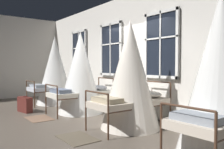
{
  "coord_description": "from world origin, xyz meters",
  "views": [
    {
      "loc": [
        4.85,
        -3.19,
        1.36
      ],
      "look_at": [
        0.4,
        0.16,
        1.15
      ],
      "focal_mm": 37.48,
      "sensor_mm": 36.0,
      "label": 1
    }
  ],
  "objects_px": {
    "cot_second": "(81,73)",
    "cot_third": "(130,76)",
    "suitcase_dark": "(25,104)",
    "cot_first": "(55,71)",
    "cot_fourth": "(221,74)"
  },
  "relations": [
    {
      "from": "cot_third",
      "to": "cot_fourth",
      "type": "bearing_deg",
      "value": -90.0
    },
    {
      "from": "cot_first",
      "to": "suitcase_dark",
      "type": "bearing_deg",
      "value": -146.5
    },
    {
      "from": "cot_third",
      "to": "cot_fourth",
      "type": "height_order",
      "value": "cot_fourth"
    },
    {
      "from": "cot_second",
      "to": "cot_fourth",
      "type": "bearing_deg",
      "value": -88.76
    },
    {
      "from": "suitcase_dark",
      "to": "cot_fourth",
      "type": "bearing_deg",
      "value": 4.26
    },
    {
      "from": "cot_fourth",
      "to": "cot_third",
      "type": "bearing_deg",
      "value": 89.03
    },
    {
      "from": "cot_first",
      "to": "cot_fourth",
      "type": "height_order",
      "value": "cot_fourth"
    },
    {
      "from": "cot_second",
      "to": "cot_third",
      "type": "xyz_separation_m",
      "value": [
        2.09,
        0.05,
        0.01
      ]
    },
    {
      "from": "cot_first",
      "to": "cot_fourth",
      "type": "xyz_separation_m",
      "value": [
        6.06,
        0.02,
        0.06
      ]
    },
    {
      "from": "cot_first",
      "to": "cot_third",
      "type": "relative_size",
      "value": 1.03
    },
    {
      "from": "cot_first",
      "to": "cot_fourth",
      "type": "distance_m",
      "value": 6.06
    },
    {
      "from": "cot_third",
      "to": "cot_fourth",
      "type": "distance_m",
      "value": 2.02
    },
    {
      "from": "cot_first",
      "to": "suitcase_dark",
      "type": "xyz_separation_m",
      "value": [
        0.91,
        -1.33,
        -0.95
      ]
    },
    {
      "from": "cot_second",
      "to": "suitcase_dark",
      "type": "xyz_separation_m",
      "value": [
        -1.04,
        -1.27,
        -0.91
      ]
    },
    {
      "from": "cot_second",
      "to": "suitcase_dark",
      "type": "distance_m",
      "value": 1.88
    }
  ]
}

